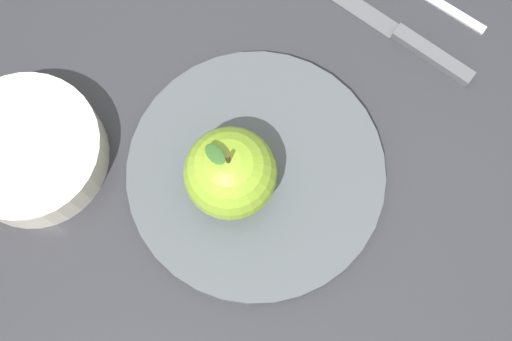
# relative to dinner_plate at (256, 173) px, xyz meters

# --- Properties ---
(ground_plane) EXTENTS (2.40, 2.40, 0.00)m
(ground_plane) POSITION_rel_dinner_plate_xyz_m (-0.02, -0.04, -0.01)
(ground_plane) COLOR #2D2D33
(dinner_plate) EXTENTS (0.24, 0.24, 0.02)m
(dinner_plate) POSITION_rel_dinner_plate_xyz_m (0.00, 0.00, 0.00)
(dinner_plate) COLOR #4C5156
(dinner_plate) RESTS_ON ground_plane
(apple) EXTENTS (0.08, 0.08, 0.10)m
(apple) POSITION_rel_dinner_plate_xyz_m (0.02, 0.02, 0.05)
(apple) COLOR #8CB22D
(apple) RESTS_ON dinner_plate
(side_bowl) EXTENTS (0.14, 0.14, 0.04)m
(side_bowl) POSITION_rel_dinner_plate_xyz_m (0.20, 0.03, 0.02)
(side_bowl) COLOR silver
(side_bowl) RESTS_ON ground_plane
(knife) EXTENTS (0.20, 0.09, 0.01)m
(knife) POSITION_rel_dinner_plate_xyz_m (-0.10, -0.17, -0.01)
(knife) COLOR #59595E
(knife) RESTS_ON ground_plane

